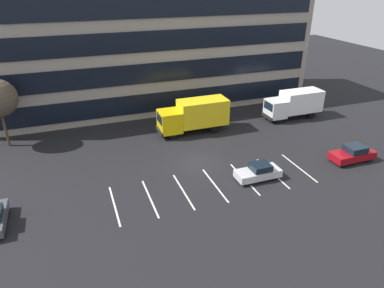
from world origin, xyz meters
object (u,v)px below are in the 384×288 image
box_truck_yellow_all (194,115)px  sedan_silver (258,172)px  box_truck_white (295,103)px  sedan_maroon (353,154)px

box_truck_yellow_all → sedan_silver: 11.49m
box_truck_yellow_all → sedan_silver: bearing=-81.5°
box_truck_white → sedan_maroon: 11.42m
box_truck_yellow_all → sedan_maroon: 16.45m
box_truck_yellow_all → box_truck_white: 12.94m
sedan_maroon → box_truck_yellow_all: bearing=135.6°
box_truck_yellow_all → sedan_maroon: (11.71, -11.47, -1.32)m
box_truck_white → sedan_maroon: size_ratio=1.68×
sedan_silver → box_truck_yellow_all: bearing=98.5°
sedan_silver → sedan_maroon: bearing=-1.1°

